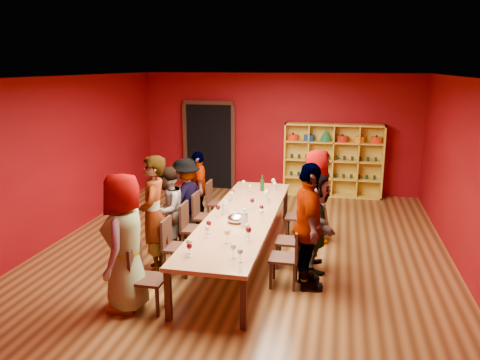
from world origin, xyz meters
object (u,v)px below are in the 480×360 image
chair_person_left_1 (173,243)px  person_left_4 (198,187)px  wine_bottle (262,185)px  person_right_2 (315,222)px  person_right_3 (316,196)px  tasting_table (241,218)px  person_left_3 (185,199)px  shelving_unit (333,157)px  chair_person_left_2 (190,225)px  spittoon_bowl (236,218)px  person_left_1 (153,215)px  chair_person_left_3 (202,213)px  chair_person_left_0 (144,274)px  chair_person_right_2 (294,238)px  person_left_0 (125,242)px  person_left_2 (168,210)px  chair_person_left_4 (214,200)px  chair_person_right_1 (290,254)px  person_right_1 (308,227)px  chair_person_right_3 (301,214)px

chair_person_left_1 → person_left_4: (-0.33, 2.43, 0.25)m
person_left_4 → wine_bottle: 1.33m
person_right_2 → wine_bottle: 2.14m
person_right_2 → person_right_3: 1.26m
tasting_table → person_left_3: 1.41m
shelving_unit → chair_person_left_2: 4.89m
person_left_3 → spittoon_bowl: size_ratio=5.26×
person_left_1 → chair_person_left_2: size_ratio=2.10×
tasting_table → spittoon_bowl: (-0.00, -0.37, 0.12)m
chair_person_left_3 → person_left_3: size_ratio=0.58×
chair_person_left_0 → chair_person_left_3: bearing=90.0°
chair_person_left_3 → chair_person_right_2: 2.03m
chair_person_right_2 → person_left_3: bearing=157.3°
person_left_0 → wine_bottle: bearing=153.9°
tasting_table → person_left_2: 1.32m
person_left_4 → wine_bottle: bearing=68.5°
person_right_2 → spittoon_bowl: person_right_2 is taller
chair_person_right_2 → person_left_1: bearing=-163.3°
chair_person_left_2 → person_left_2: person_left_2 is taller
chair_person_left_2 → chair_person_right_2: bearing=-6.8°
chair_person_left_1 → person_right_2: (2.14, 0.64, 0.29)m
shelving_unit → chair_person_left_3: bearing=-122.6°
person_left_4 → chair_person_left_4: bearing=68.2°
chair_person_right_1 → person_left_4: bearing=131.0°
shelving_unit → person_left_1: size_ratio=1.28×
tasting_table → chair_person_left_3: (-0.91, 0.71, -0.20)m
person_right_2 → person_left_3: bearing=62.2°
chair_person_left_3 → chair_person_left_4: (0.00, 0.90, 0.00)m
person_left_3 → chair_person_right_1: person_left_3 is taller
chair_person_left_0 → person_right_2: 2.79m
chair_person_left_0 → person_right_1: (2.08, 1.08, 0.44)m
shelving_unit → chair_person_left_0: (-2.31, -6.27, -0.49)m
person_left_2 → person_right_3: person_right_3 is taller
person_left_1 → person_left_3: person_left_1 is taller
person_left_0 → chair_person_right_3: bearing=138.7°
person_left_2 → chair_person_right_3: size_ratio=1.69×
shelving_unit → chair_person_left_0: size_ratio=2.70×
chair_person_left_3 → person_left_4: bearing=110.4°
person_left_3 → chair_person_right_1: 2.67m
shelving_unit → wine_bottle: (-1.32, -2.70, -0.11)m
chair_person_left_2 → wine_bottle: size_ratio=2.80×
person_left_4 → tasting_table: bearing=15.9°
chair_person_right_3 → person_left_4: bearing=166.2°
shelving_unit → person_left_4: 3.79m
chair_person_left_4 → shelving_unit: bearing=49.6°
chair_person_right_3 → spittoon_bowl: (-0.91, -1.45, 0.32)m
chair_person_left_2 → spittoon_bowl: size_ratio=3.06×
chair_person_left_1 → chair_person_left_2: (0.00, 0.85, 0.00)m
person_left_2 → person_right_3: 2.70m
person_left_0 → chair_person_right_2: person_left_0 is taller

